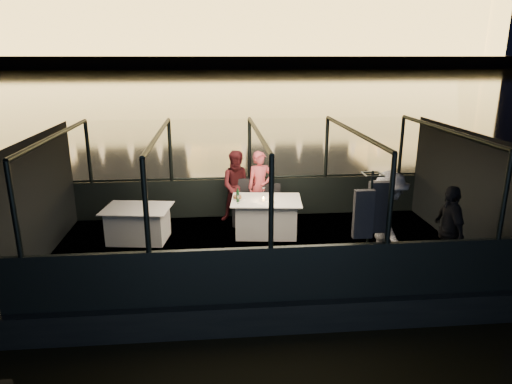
{
  "coord_description": "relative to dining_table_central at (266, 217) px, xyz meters",
  "views": [
    {
      "loc": [
        -0.8,
        -8.26,
        4.16
      ],
      "look_at": [
        0.0,
        0.4,
        1.55
      ],
      "focal_mm": 32.0,
      "sensor_mm": 36.0,
      "label": 1
    }
  ],
  "objects": [
    {
      "name": "canopy_ribs",
      "position": [
        -0.25,
        -0.77,
        0.76
      ],
      "size": [
        8.0,
        4.0,
        2.3
      ],
      "primitive_type": null,
      "color": "black",
      "rests_on": "boat_deck"
    },
    {
      "name": "wine_glass_red",
      "position": [
        -0.03,
        0.23,
        0.48
      ],
      "size": [
        0.08,
        0.08,
        0.2
      ],
      "primitive_type": null,
      "rotation": [
        0.0,
        0.0,
        -0.18
      ],
      "color": "white",
      "rests_on": "dining_table_central"
    },
    {
      "name": "person_man_maroon",
      "position": [
        -0.54,
        0.87,
        0.36
      ],
      "size": [
        0.81,
        0.65,
        1.64
      ],
      "primitive_type": "imported",
      "rotation": [
        0.0,
        0.0,
        -0.04
      ],
      "color": "#421216",
      "rests_on": "boat_deck"
    },
    {
      "name": "end_wall_aft",
      "position": [
        3.75,
        -0.77,
        0.76
      ],
      "size": [
        0.02,
        4.0,
        2.3
      ],
      "primitive_type": null,
      "color": "black",
      "rests_on": "boat_deck"
    },
    {
      "name": "chair_port_left",
      "position": [
        -0.44,
        0.65,
        0.06
      ],
      "size": [
        0.52,
        0.52,
        0.99
      ],
      "primitive_type": "cube",
      "rotation": [
        0.0,
        0.0,
        -0.13
      ],
      "color": "black",
      "rests_on": "boat_deck"
    },
    {
      "name": "passenger_stripe",
      "position": [
        1.91,
        -1.84,
        0.47
      ],
      "size": [
        0.79,
        1.23,
        1.79
      ],
      "primitive_type": "imported",
      "rotation": [
        0.0,
        0.0,
        1.45
      ],
      "color": "white",
      "rests_on": "boat_deck"
    },
    {
      "name": "coat_stand",
      "position": [
        1.33,
        -2.52,
        0.51
      ],
      "size": [
        0.65,
        0.57,
        1.98
      ],
      "primitive_type": null,
      "rotation": [
        0.0,
        0.0,
        -0.27
      ],
      "color": "black",
      "rests_on": "boat_deck"
    },
    {
      "name": "dining_table_aft",
      "position": [
        -2.65,
        -0.09,
        0.0
      ],
      "size": [
        1.45,
        1.14,
        0.71
      ],
      "primitive_type": "cube",
      "rotation": [
        0.0,
        0.0,
        -0.14
      ],
      "color": "silver",
      "rests_on": "boat_deck"
    },
    {
      "name": "gunwale_starboard",
      "position": [
        -0.25,
        -2.77,
        0.06
      ],
      "size": [
        8.0,
        0.08,
        0.9
      ],
      "primitive_type": "cube",
      "color": "black",
      "rests_on": "boat_deck"
    },
    {
      "name": "gunwale_port",
      "position": [
        -0.25,
        1.23,
        0.06
      ],
      "size": [
        8.0,
        0.08,
        0.9
      ],
      "primitive_type": "cube",
      "color": "black",
      "rests_on": "boat_deck"
    },
    {
      "name": "passenger_dark",
      "position": [
        2.9,
        -2.08,
        0.47
      ],
      "size": [
        0.42,
        0.95,
        1.59
      ],
      "primitive_type": "imported",
      "rotation": [
        0.0,
        0.0,
        4.68
      ],
      "color": "black",
      "rests_on": "boat_deck"
    },
    {
      "name": "person_woman_coral",
      "position": [
        -0.04,
        0.85,
        0.36
      ],
      "size": [
        0.64,
        0.48,
        1.62
      ],
      "primitive_type": "imported",
      "rotation": [
        0.0,
        0.0,
        0.17
      ],
      "color": "#D74E55",
      "rests_on": "boat_deck"
    },
    {
      "name": "cabin_glass_starboard",
      "position": [
        -0.25,
        -2.77,
        1.21
      ],
      "size": [
        8.0,
        0.02,
        1.4
      ],
      "primitive_type": null,
      "color": "#99B2B2",
      "rests_on": "gunwale_starboard"
    },
    {
      "name": "wine_bottle",
      "position": [
        -0.6,
        -0.1,
        0.53
      ],
      "size": [
        0.08,
        0.08,
        0.3
      ],
      "primitive_type": "cylinder",
      "rotation": [
        0.0,
        0.0,
        0.39
      ],
      "color": "#123319",
      "rests_on": "dining_table_central"
    },
    {
      "name": "boat_deck",
      "position": [
        -0.25,
        -0.77,
        -0.41
      ],
      "size": [
        8.0,
        4.0,
        0.04
      ],
      "primitive_type": "cube",
      "color": "black",
      "rests_on": "boat_hull"
    },
    {
      "name": "embankment",
      "position": [
        -0.25,
        209.23,
        0.11
      ],
      "size": [
        400.0,
        140.0,
        6.0
      ],
      "primitive_type": "cube",
      "color": "#423D33",
      "rests_on": "ground"
    },
    {
      "name": "chair_port_right",
      "position": [
        0.2,
        0.59,
        0.06
      ],
      "size": [
        0.43,
        0.43,
        0.88
      ],
      "primitive_type": "cube",
      "rotation": [
        0.0,
        0.0,
        -0.05
      ],
      "color": "black",
      "rests_on": "boat_deck"
    },
    {
      "name": "cabin_roof_glass",
      "position": [
        -0.25,
        -0.77,
        1.91
      ],
      "size": [
        8.0,
        4.0,
        0.02
      ],
      "primitive_type": null,
      "color": "#99B2B2",
      "rests_on": "boat_deck"
    },
    {
      "name": "end_wall_fore",
      "position": [
        -4.25,
        -0.77,
        0.76
      ],
      "size": [
        0.02,
        4.0,
        2.3
      ],
      "primitive_type": null,
      "color": "black",
      "rests_on": "boat_deck"
    },
    {
      "name": "plate_far",
      "position": [
        -0.57,
        0.09,
        0.39
      ],
      "size": [
        0.3,
        0.3,
        0.02
      ],
      "primitive_type": "cylinder",
      "rotation": [
        0.0,
        0.0,
        0.12
      ],
      "color": "silver",
      "rests_on": "dining_table_central"
    },
    {
      "name": "bread_basket",
      "position": [
        -0.6,
        0.1,
        0.42
      ],
      "size": [
        0.21,
        0.21,
        0.07
      ],
      "primitive_type": "cylinder",
      "rotation": [
        0.0,
        0.0,
        0.18
      ],
      "color": "brown",
      "rests_on": "dining_table_central"
    },
    {
      "name": "dining_table_central",
      "position": [
        0.0,
        0.0,
        0.0
      ],
      "size": [
        1.56,
        1.21,
        0.77
      ],
      "primitive_type": "cube",
      "rotation": [
        0.0,
        0.0,
        -0.11
      ],
      "color": "white",
      "rests_on": "boat_deck"
    },
    {
      "name": "boat_hull",
      "position": [
        -0.25,
        -0.77,
        -0.89
      ],
      "size": [
        8.6,
        4.4,
        1.0
      ],
      "primitive_type": "cube",
      "color": "black",
      "rests_on": "river_water"
    },
    {
      "name": "river_water",
      "position": [
        -0.25,
        79.23,
        -0.89
      ],
      "size": [
        500.0,
        500.0,
        0.0
      ],
      "primitive_type": "plane",
      "color": "black",
      "rests_on": "ground"
    },
    {
      "name": "cabin_glass_port",
      "position": [
        -0.25,
        1.23,
        1.21
      ],
      "size": [
        8.0,
        0.02,
        1.4
      ],
      "primitive_type": null,
      "color": "#99B2B2",
      "rests_on": "gunwale_port"
    },
    {
      "name": "plate_near",
      "position": [
        0.06,
        -0.13,
        0.39
      ],
      "size": [
        0.29,
        0.29,
        0.02
      ],
      "primitive_type": "cylinder",
      "rotation": [
        0.0,
        0.0,
        0.18
      ],
      "color": "white",
      "rests_on": "dining_table_central"
    },
    {
      "name": "amber_candle",
      "position": [
        -0.06,
        -0.07,
        0.42
      ],
      "size": [
        0.05,
        0.05,
        0.07
      ],
      "primitive_type": "cylinder",
      "rotation": [
        0.0,
        0.0,
        -0.03
      ],
      "color": "#FEAE3F",
      "rests_on": "dining_table_central"
    },
    {
      "name": "wine_glass_white",
      "position": [
        -0.6,
        -0.22,
        0.48
      ],
      "size": [
        0.07,
        0.07,
        0.18
      ],
      "primitive_type": null,
      "rotation": [
        0.0,
        0.0,
        -0.17
      ],
      "color": "silver",
      "rests_on": "dining_table_central"
    }
  ]
}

